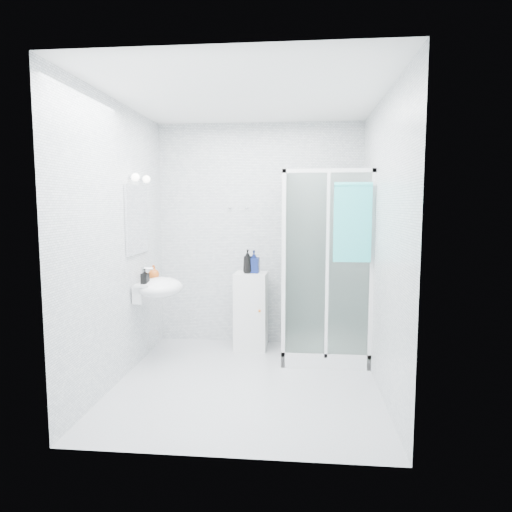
# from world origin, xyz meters

# --- Properties ---
(room) EXTENTS (2.40, 2.60, 2.60)m
(room) POSITION_xyz_m (0.00, 0.00, 1.30)
(room) COLOR white
(room) RESTS_ON ground
(shower_enclosure) EXTENTS (0.90, 0.95, 2.00)m
(shower_enclosure) POSITION_xyz_m (0.67, 0.77, 0.45)
(shower_enclosure) COLOR white
(shower_enclosure) RESTS_ON ground
(wall_basin) EXTENTS (0.46, 0.56, 0.35)m
(wall_basin) POSITION_xyz_m (-0.99, 0.45, 0.80)
(wall_basin) COLOR white
(wall_basin) RESTS_ON ground
(mirror) EXTENTS (0.02, 0.60, 0.70)m
(mirror) POSITION_xyz_m (-1.19, 0.45, 1.50)
(mirror) COLOR white
(mirror) RESTS_ON room
(vanity_lights) EXTENTS (0.10, 0.40, 0.08)m
(vanity_lights) POSITION_xyz_m (-1.14, 0.45, 1.92)
(vanity_lights) COLOR silver
(vanity_lights) RESTS_ON room
(wall_hooks) EXTENTS (0.23, 0.06, 0.03)m
(wall_hooks) POSITION_xyz_m (-0.25, 1.26, 1.62)
(wall_hooks) COLOR silver
(wall_hooks) RESTS_ON room
(storage_cabinet) EXTENTS (0.37, 0.39, 0.88)m
(storage_cabinet) POSITION_xyz_m (-0.07, 1.02, 0.44)
(storage_cabinet) COLOR white
(storage_cabinet) RESTS_ON ground
(hand_towel) EXTENTS (0.36, 0.05, 0.76)m
(hand_towel) POSITION_xyz_m (0.98, 0.36, 1.50)
(hand_towel) COLOR #34C4C4
(hand_towel) RESTS_ON shower_enclosure
(shampoo_bottle_a) EXTENTS (0.14, 0.14, 0.27)m
(shampoo_bottle_a) POSITION_xyz_m (-0.11, 0.99, 1.02)
(shampoo_bottle_a) COLOR black
(shampoo_bottle_a) RESTS_ON storage_cabinet
(shampoo_bottle_b) EXTENTS (0.12, 0.13, 0.26)m
(shampoo_bottle_b) POSITION_xyz_m (-0.04, 1.02, 1.01)
(shampoo_bottle_b) COLOR navy
(shampoo_bottle_b) RESTS_ON storage_cabinet
(soap_dispenser_orange) EXTENTS (0.13, 0.13, 0.15)m
(soap_dispenser_orange) POSITION_xyz_m (-1.07, 0.60, 0.94)
(soap_dispenser_orange) COLOR #B14C14
(soap_dispenser_orange) RESTS_ON wall_basin
(soap_dispenser_black) EXTENTS (0.08, 0.08, 0.15)m
(soap_dispenser_black) POSITION_xyz_m (-1.07, 0.30, 0.94)
(soap_dispenser_black) COLOR black
(soap_dispenser_black) RESTS_ON wall_basin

